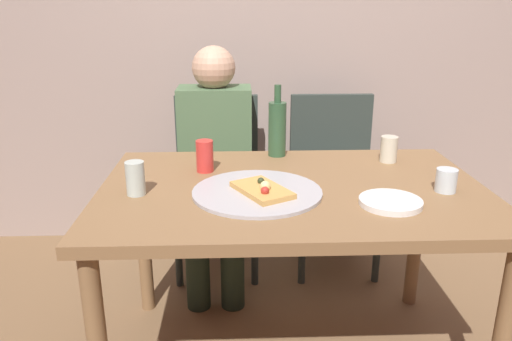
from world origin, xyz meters
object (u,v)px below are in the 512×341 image
dining_table (292,208)px  guest_in_sweater (215,157)px  pizza_tray (257,192)px  soda_can (205,156)px  chair_right (333,170)px  chair_left (217,172)px  plate_stack (391,202)px  wine_bottle (277,128)px  wine_glass (446,180)px  pizza_slice_last (262,189)px  tumbler_far (389,149)px  tumbler_near (135,178)px

dining_table → guest_in_sweater: bearing=113.6°
pizza_tray → dining_table: bearing=29.3°
soda_can → chair_right: bearing=46.6°
chair_left → plate_stack: bearing=120.1°
chair_left → wine_bottle: bearing=120.7°
wine_bottle → plate_stack: bearing=-60.5°
chair_right → guest_in_sweater: bearing=13.8°
wine_bottle → soda_can: bearing=-145.5°
wine_glass → plate_stack: wine_glass is taller
pizza_tray → plate_stack: 0.44m
wine_glass → pizza_slice_last: bearing=-178.2°
plate_stack → soda_can: bearing=149.3°
wine_bottle → wine_glass: (0.55, -0.45, -0.08)m
dining_table → tumbler_far: tumbler_far is taller
guest_in_sweater → chair_right: bearing=-166.2°
pizza_slice_last → soda_can: soda_can is taller
wine_glass → soda_can: bearing=163.3°
soda_can → guest_in_sweater: guest_in_sweater is taller
tumbler_far → chair_left: (-0.73, 0.57, -0.28)m
dining_table → wine_glass: wine_glass is taller
wine_bottle → tumbler_near: wine_bottle is taller
wine_glass → plate_stack: 0.25m
pizza_tray → soda_can: size_ratio=3.63×
chair_right → wine_bottle: bearing=53.9°
tumbler_far → plate_stack: size_ratio=0.52×
wine_glass → chair_left: 1.26m
pizza_tray → guest_in_sweater: 0.79m
pizza_slice_last → tumbler_far: 0.65m
tumbler_far → guest_in_sweater: 0.85m
tumbler_far → chair_right: size_ratio=0.12×
tumbler_far → chair_right: (-0.11, 0.57, -0.28)m
soda_can → plate_stack: (0.61, -0.36, -0.05)m
tumbler_near → chair_left: (0.23, 0.91, -0.29)m
tumbler_far → plate_stack: 0.48m
soda_can → guest_in_sweater: size_ratio=0.10×
tumbler_near → wine_glass: tumbler_near is taller
plate_stack → wine_glass: bearing=26.9°
pizza_slice_last → guest_in_sweater: size_ratio=0.22×
plate_stack → guest_in_sweater: 1.07m
pizza_slice_last → tumbler_far: (0.53, 0.37, 0.03)m
tumbler_near → chair_right: 1.28m
chair_left → chair_right: 0.62m
dining_table → chair_right: (0.31, 0.85, -0.15)m
pizza_tray → wine_bottle: wine_bottle is taller
wine_glass → guest_in_sweater: bearing=136.9°
tumbler_far → soda_can: 0.75m
soda_can → chair_left: 0.73m
wine_bottle → tumbler_far: (0.45, -0.11, -0.07)m
dining_table → wine_bottle: wine_bottle is taller
dining_table → pizza_tray: bearing=-150.7°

